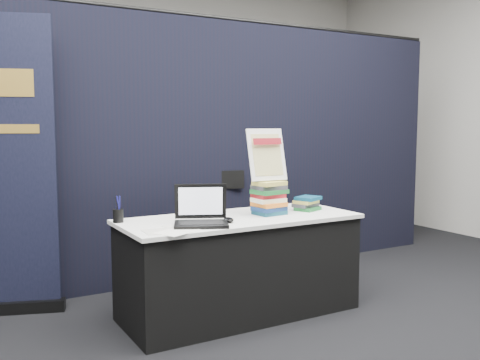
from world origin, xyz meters
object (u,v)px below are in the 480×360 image
display_table (240,265)px  info_sign (267,155)px  laptop (198,216)px  stacking_chair (231,220)px  book_stack_short (307,203)px  book_stack_tall (269,198)px

display_table → info_sign: info_sign is taller
laptop → stacking_chair: bearing=75.1°
book_stack_short → info_sign: 0.55m
book_stack_tall → book_stack_short: bearing=2.5°
info_sign → book_stack_short: bearing=2.0°
laptop → book_stack_tall: 0.67m
stacking_chair → book_stack_tall: bearing=-85.8°
display_table → info_sign: bearing=3.3°
book_stack_tall → info_sign: size_ratio=0.62×
laptop → info_sign: bearing=36.9°
display_table → stacking_chair: size_ratio=1.80×
display_table → book_stack_short: bearing=0.0°
book_stack_tall → book_stack_short: book_stack_tall is taller
display_table → book_stack_tall: 0.56m
laptop → stacking_chair: size_ratio=0.44×
laptop → info_sign: info_sign is taller
book_stack_tall → book_stack_short: (0.38, 0.02, -0.07)m
display_table → stacking_chair: bearing=65.1°
display_table → book_stack_short: 0.76m
laptop → stacking_chair: 1.29m
laptop → info_sign: size_ratio=1.06×
display_table → info_sign: (0.25, 0.01, 0.83)m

